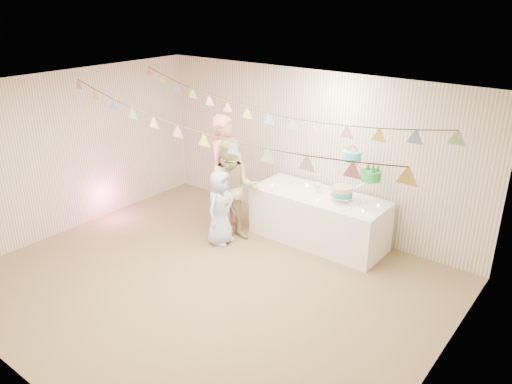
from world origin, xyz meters
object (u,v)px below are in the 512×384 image
Objects in this scene: person_child at (221,207)px; person_adult_b at (233,191)px; table at (319,218)px; cake_stand at (355,180)px; person_adult_a at (226,174)px.

person_adult_b is at bearing -25.44° from person_child.
table is 1.28× the size of person_adult_b.
cake_stand reaches higher than person_child.
cake_stand is 2.09m from person_adult_a.
table is at bearing -5.05° from person_adult_b.
cake_stand is at bearing -13.53° from person_adult_b.
cake_stand is at bearing -74.01° from person_adult_a.
person_adult_a is 1.61× the size of person_child.
table is 1.10× the size of person_adult_a.
table is 0.94m from cake_stand.
table is 1.65m from person_adult_a.
cake_stand is at bearing -64.62° from person_child.
table is at bearing -70.25° from person_adult_a.
person_adult_a is at bearing 105.12° from person_adult_b.
cake_stand is 0.42× the size of person_adult_a.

